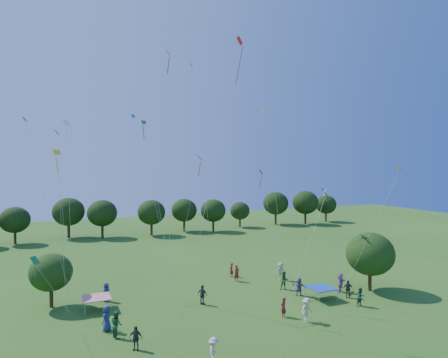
# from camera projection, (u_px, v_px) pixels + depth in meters

# --- Properties ---
(near_tree_north) EXTENTS (3.52, 3.52, 4.58)m
(near_tree_north) POSITION_uv_depth(u_px,v_px,m) (51.00, 272.00, 33.64)
(near_tree_north) COLOR #422B19
(near_tree_north) RESTS_ON ground
(near_tree_east) EXTENTS (4.54, 4.54, 5.59)m
(near_tree_east) POSITION_uv_depth(u_px,v_px,m) (370.00, 254.00, 38.08)
(near_tree_east) COLOR #422B19
(near_tree_east) RESTS_ON ground
(treeline) EXTENTS (88.01, 8.77, 6.77)m
(treeline) POSITION_uv_depth(u_px,v_px,m) (114.00, 212.00, 67.02)
(treeline) COLOR #422B19
(treeline) RESTS_ON ground
(tent_red_stripe) EXTENTS (2.20, 2.20, 1.10)m
(tent_red_stripe) POSITION_uv_depth(u_px,v_px,m) (97.00, 298.00, 33.07)
(tent_red_stripe) COLOR red
(tent_red_stripe) RESTS_ON ground
(tent_blue) EXTENTS (2.20, 2.20, 1.10)m
(tent_blue) POSITION_uv_depth(u_px,v_px,m) (321.00, 288.00, 35.68)
(tent_blue) COLOR #194AA8
(tent_blue) RESTS_ON ground
(crowd_person_0) EXTENTS (0.79, 0.93, 1.65)m
(crowd_person_0) POSITION_uv_depth(u_px,v_px,m) (106.00, 292.00, 35.15)
(crowd_person_0) COLOR navy
(crowd_person_0) RESTS_ON ground
(crowd_person_1) EXTENTS (0.69, 0.59, 1.57)m
(crowd_person_1) POSITION_uv_depth(u_px,v_px,m) (283.00, 307.00, 31.55)
(crowd_person_1) COLOR maroon
(crowd_person_1) RESTS_ON ground
(crowd_person_2) EXTENTS (0.71, 1.01, 1.84)m
(crowd_person_2) POSITION_uv_depth(u_px,v_px,m) (116.00, 324.00, 27.83)
(crowd_person_2) COLOR #285E30
(crowd_person_2) RESTS_ON ground
(crowd_person_3) EXTENTS (1.33, 0.85, 1.88)m
(crowd_person_3) POSITION_uv_depth(u_px,v_px,m) (281.00, 271.00, 41.60)
(crowd_person_3) COLOR #A9A587
(crowd_person_3) RESTS_ON ground
(crowd_person_4) EXTENTS (0.92, 1.07, 1.68)m
(crowd_person_4) POSITION_uv_depth(u_px,v_px,m) (203.00, 295.00, 34.37)
(crowd_person_4) COLOR #3E3331
(crowd_person_4) RESTS_ON ground
(crowd_person_5) EXTENTS (1.40, 1.54, 1.65)m
(crowd_person_5) POSITION_uv_depth(u_px,v_px,m) (299.00, 287.00, 36.75)
(crowd_person_5) COLOR #804D85
(crowd_person_5) RESTS_ON ground
(crowd_person_7) EXTENTS (0.72, 0.56, 1.71)m
(crowd_person_7) POSITION_uv_depth(u_px,v_px,m) (237.00, 273.00, 41.22)
(crowd_person_7) COLOR maroon
(crowd_person_7) RESTS_ON ground
(crowd_person_8) EXTENTS (0.97, 0.70, 1.78)m
(crowd_person_8) POSITION_uv_depth(u_px,v_px,m) (284.00, 281.00, 38.46)
(crowd_person_8) COLOR #31622A
(crowd_person_8) RESTS_ON ground
(crowd_person_9) EXTENTS (0.97, 1.24, 1.73)m
(crowd_person_9) POSITION_uv_depth(u_px,v_px,m) (214.00, 352.00, 23.85)
(crowd_person_9) COLOR beige
(crowd_person_9) RESTS_ON ground
(crowd_person_10) EXTENTS (1.04, 0.82, 1.61)m
(crowd_person_10) POSITION_uv_depth(u_px,v_px,m) (348.00, 289.00, 36.12)
(crowd_person_10) COLOR #3E3331
(crowd_person_10) RESTS_ON ground
(crowd_person_11) EXTENTS (1.74, 1.45, 1.82)m
(crowd_person_11) POSITION_uv_depth(u_px,v_px,m) (340.00, 283.00, 37.72)
(crowd_person_11) COLOR #A762A8
(crowd_person_11) RESTS_ON ground
(crowd_person_12) EXTENTS (0.95, 1.03, 1.86)m
(crowd_person_12) POSITION_uv_depth(u_px,v_px,m) (107.00, 318.00, 28.88)
(crowd_person_12) COLOR navy
(crowd_person_12) RESTS_ON ground
(crowd_person_13) EXTENTS (0.66, 0.62, 1.50)m
(crowd_person_13) POSITION_uv_depth(u_px,v_px,m) (231.00, 270.00, 42.97)
(crowd_person_13) COLOR maroon
(crowd_person_13) RESTS_ON ground
(crowd_person_14) EXTENTS (0.79, 0.43, 1.60)m
(crowd_person_14) POSITION_uv_depth(u_px,v_px,m) (361.00, 297.00, 33.92)
(crowd_person_14) COLOR #235137
(crowd_person_14) RESTS_ON ground
(crowd_person_15) EXTENTS (1.33, 0.92, 1.86)m
(crowd_person_15) POSITION_uv_depth(u_px,v_px,m) (307.00, 310.00, 30.52)
(crowd_person_15) COLOR beige
(crowd_person_15) RESTS_ON ground
(crowd_person_16) EXTENTS (1.01, 0.84, 1.57)m
(crowd_person_16) POSITION_uv_depth(u_px,v_px,m) (136.00, 338.00, 25.94)
(crowd_person_16) COLOR #392F2E
(crowd_person_16) RESTS_ON ground
(pirate_kite) EXTENTS (8.76, 6.68, 8.53)m
(pirate_kite) POSITION_uv_depth(u_px,v_px,m) (324.00, 195.00, 38.30)
(pirate_kite) COLOR black
(red_high_kite) EXTENTS (6.28, 3.71, 20.92)m
(red_high_kite) POSITION_uv_depth(u_px,v_px,m) (231.00, 89.00, 30.84)
(red_high_kite) COLOR red
(small_kite_0) EXTENTS (1.73, 1.89, 10.35)m
(small_kite_0) POSITION_uv_depth(u_px,v_px,m) (265.00, 194.00, 34.63)
(small_kite_0) COLOR red
(small_kite_1) EXTENTS (2.69, 3.86, 10.67)m
(small_kite_1) POSITION_uv_depth(u_px,v_px,m) (390.00, 189.00, 34.65)
(small_kite_1) COLOR #FFB30D
(small_kite_2) EXTENTS (3.29, 1.73, 14.37)m
(small_kite_2) POSITION_uv_depth(u_px,v_px,m) (38.00, 172.00, 30.81)
(small_kite_2) COLOR #BACE12
(small_kite_3) EXTENTS (2.64, 0.84, 14.65)m
(small_kite_3) POSITION_uv_depth(u_px,v_px,m) (151.00, 165.00, 35.04)
(small_kite_3) COLOR #268217
(small_kite_4) EXTENTS (2.30, 0.87, 20.90)m
(small_kite_4) POSITION_uv_depth(u_px,v_px,m) (198.00, 131.00, 40.09)
(small_kite_4) COLOR blue
(small_kite_5) EXTENTS (1.20, 3.55, 19.90)m
(small_kite_5) POSITION_uv_depth(u_px,v_px,m) (169.00, 114.00, 32.75)
(small_kite_5) COLOR purple
(small_kite_6) EXTENTS (0.82, 8.01, 15.17)m
(small_kite_6) POSITION_uv_depth(u_px,v_px,m) (67.00, 148.00, 38.32)
(small_kite_6) COLOR white
(small_kite_7) EXTENTS (2.84, 5.53, 15.70)m
(small_kite_7) POSITION_uv_depth(u_px,v_px,m) (146.00, 168.00, 37.87)
(small_kite_7) COLOR #0A9AA2
(small_kite_8) EXTENTS (1.69, 3.72, 11.56)m
(small_kite_8) POSITION_uv_depth(u_px,v_px,m) (195.00, 182.00, 33.29)
(small_kite_8) COLOR #DC470C
(small_kite_9) EXTENTS (2.41, 1.26, 15.64)m
(small_kite_9) POSITION_uv_depth(u_px,v_px,m) (269.00, 153.00, 33.74)
(small_kite_9) COLOR yellow
(small_kite_10) EXTENTS (0.81, 1.67, 11.78)m
(small_kite_10) POSITION_uv_depth(u_px,v_px,m) (59.00, 190.00, 27.26)
(small_kite_10) COLOR #E1F115
(small_kite_11) EXTENTS (2.52, 2.04, 4.72)m
(small_kite_11) POSITION_uv_depth(u_px,v_px,m) (38.00, 266.00, 26.44)
(small_kite_11) COLOR #188434
(small_kite_12) EXTENTS (0.83, 6.17, 14.03)m
(small_kite_12) POSITION_uv_depth(u_px,v_px,m) (59.00, 163.00, 36.46)
(small_kite_12) COLOR #1430CD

